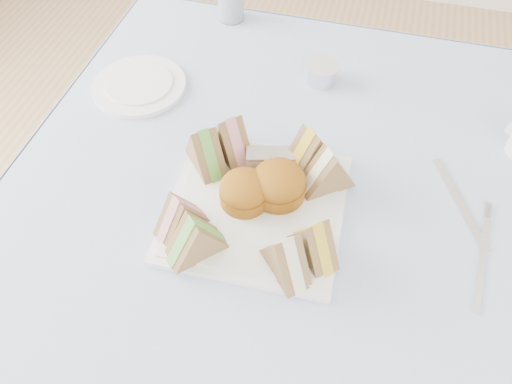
# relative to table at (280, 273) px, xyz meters

# --- Properties ---
(floor) EXTENTS (4.00, 4.00, 0.00)m
(floor) POSITION_rel_table_xyz_m (0.00, 0.00, -0.37)
(floor) COLOR #9E7751
(floor) RESTS_ON ground
(table) EXTENTS (0.90, 0.90, 0.74)m
(table) POSITION_rel_table_xyz_m (0.00, 0.00, 0.00)
(table) COLOR brown
(table) RESTS_ON floor
(tablecloth) EXTENTS (1.02, 1.02, 0.01)m
(tablecloth) POSITION_rel_table_xyz_m (0.00, 0.00, 0.37)
(tablecloth) COLOR #9CA6C5
(tablecloth) RESTS_ON table
(serving_plate) EXTENTS (0.31, 0.31, 0.01)m
(serving_plate) POSITION_rel_table_xyz_m (-0.03, -0.09, 0.38)
(serving_plate) COLOR white
(serving_plate) RESTS_ON tablecloth
(sandwich_fl_a) EXTENTS (0.09, 0.10, 0.08)m
(sandwich_fl_a) POSITION_rel_table_xyz_m (-0.14, -0.17, 0.43)
(sandwich_fl_a) COLOR brown
(sandwich_fl_a) RESTS_ON serving_plate
(sandwich_fl_b) EXTENTS (0.10, 0.10, 0.09)m
(sandwich_fl_b) POSITION_rel_table_xyz_m (-0.10, -0.21, 0.43)
(sandwich_fl_b) COLOR brown
(sandwich_fl_b) RESTS_ON serving_plate
(sandwich_fr_a) EXTENTS (0.10, 0.10, 0.08)m
(sandwich_fr_a) POSITION_rel_table_xyz_m (0.08, -0.16, 0.43)
(sandwich_fr_a) COLOR brown
(sandwich_fr_a) RESTS_ON serving_plate
(sandwich_fr_b) EXTENTS (0.10, 0.10, 0.09)m
(sandwich_fr_b) POSITION_rel_table_xyz_m (0.04, -0.20, 0.43)
(sandwich_fr_b) COLOR brown
(sandwich_fr_b) RESTS_ON serving_plate
(sandwich_bl_a) EXTENTS (0.10, 0.11, 0.09)m
(sandwich_bl_a) POSITION_rel_table_xyz_m (-0.15, -0.03, 0.43)
(sandwich_bl_a) COLOR brown
(sandwich_bl_a) RESTS_ON serving_plate
(sandwich_bl_b) EXTENTS (0.10, 0.10, 0.09)m
(sandwich_bl_b) POSITION_rel_table_xyz_m (-0.11, 0.01, 0.43)
(sandwich_bl_b) COLOR brown
(sandwich_bl_b) RESTS_ON serving_plate
(sandwich_br_a) EXTENTS (0.11, 0.10, 0.09)m
(sandwich_br_a) POSITION_rel_table_xyz_m (0.07, -0.02, 0.43)
(sandwich_br_a) COLOR brown
(sandwich_br_a) RESTS_ON serving_plate
(sandwich_br_b) EXTENTS (0.10, 0.11, 0.09)m
(sandwich_br_b) POSITION_rel_table_xyz_m (0.03, 0.02, 0.43)
(sandwich_br_b) COLOR brown
(sandwich_br_b) RESTS_ON serving_plate
(scone_left) EXTENTS (0.09, 0.09, 0.06)m
(scone_left) POSITION_rel_table_xyz_m (-0.06, -0.09, 0.42)
(scone_left) COLOR #94530F
(scone_left) RESTS_ON serving_plate
(scone_right) EXTENTS (0.12, 0.12, 0.06)m
(scone_right) POSITION_rel_table_xyz_m (-0.00, -0.06, 0.42)
(scone_right) COLOR #94530F
(scone_right) RESTS_ON serving_plate
(pastry_slice) EXTENTS (0.09, 0.06, 0.04)m
(pastry_slice) POSITION_rel_table_xyz_m (-0.03, -0.00, 0.41)
(pastry_slice) COLOR beige
(pastry_slice) RESTS_ON serving_plate
(side_plate) EXTENTS (0.24, 0.24, 0.01)m
(side_plate) POSITION_rel_table_xyz_m (-0.36, 0.16, 0.38)
(side_plate) COLOR white
(side_plate) RESTS_ON tablecloth
(water_glass) EXTENTS (0.07, 0.07, 0.09)m
(water_glass) POSITION_rel_table_xyz_m (-0.25, 0.46, 0.42)
(water_glass) COLOR white
(water_glass) RESTS_ON tablecloth
(tea_strainer) EXTENTS (0.08, 0.08, 0.04)m
(tea_strainer) POSITION_rel_table_xyz_m (0.01, 0.28, 0.40)
(tea_strainer) COLOR silver
(tea_strainer) RESTS_ON tablecloth
(knife) EXTENTS (0.10, 0.19, 0.00)m
(knife) POSITION_rel_table_xyz_m (0.31, 0.01, 0.38)
(knife) COLOR silver
(knife) RESTS_ON tablecloth
(fork) EXTENTS (0.03, 0.19, 0.00)m
(fork) POSITION_rel_table_xyz_m (0.35, -0.10, 0.38)
(fork) COLOR silver
(fork) RESTS_ON tablecloth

